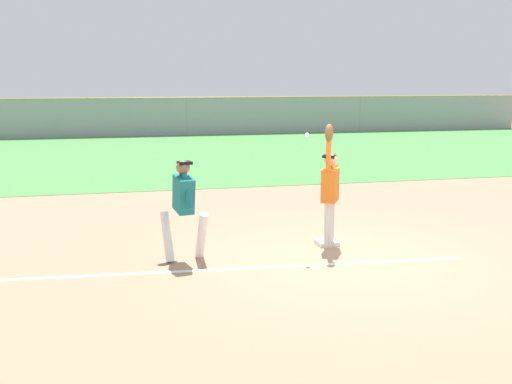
{
  "coord_description": "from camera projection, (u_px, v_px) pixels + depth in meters",
  "views": [
    {
      "loc": [
        -3.79,
        -9.49,
        3.05
      ],
      "look_at": [
        -1.39,
        0.85,
        1.05
      ],
      "focal_mm": 42.09,
      "sensor_mm": 36.0,
      "label": 1
    }
  ],
  "objects": [
    {
      "name": "chalk_foul_line",
      "position": [
        107.0,
        275.0,
        9.48
      ],
      "size": [
        11.98,
        0.96,
        0.01
      ],
      "primitive_type": "cube",
      "rotation": [
        0.0,
        0.0,
        -0.07
      ],
      "color": "white",
      "rests_on": "ground_plane"
    },
    {
      "name": "first_base",
      "position": [
        327.0,
        243.0,
        11.22
      ],
      "size": [
        0.39,
        0.39,
        0.08
      ],
      "primitive_type": "cube",
      "rotation": [
        0.0,
        0.0,
        0.02
      ],
      "color": "white",
      "rests_on": "ground_plane"
    },
    {
      "name": "parked_car_silver",
      "position": [
        98.0,
        121.0,
        34.41
      ],
      "size": [
        4.46,
        2.23,
        1.25
      ],
      "rotation": [
        0.0,
        0.0,
        0.03
      ],
      "color": "#B7B7BC",
      "rests_on": "ground_plane"
    },
    {
      "name": "parked_car_blue",
      "position": [
        309.0,
        118.0,
        37.19
      ],
      "size": [
        4.44,
        2.2,
        1.25
      ],
      "rotation": [
        0.0,
        0.0,
        0.02
      ],
      "color": "#23389E",
      "rests_on": "ground_plane"
    },
    {
      "name": "outfield_grass",
      "position": [
        210.0,
        153.0,
        25.22
      ],
      "size": [
        40.88,
        16.75,
        0.01
      ],
      "primitive_type": "cube",
      "color": "#4C8C47",
      "rests_on": "ground_plane"
    },
    {
      "name": "parked_car_red",
      "position": [
        213.0,
        119.0,
        36.21
      ],
      "size": [
        4.52,
        2.36,
        1.25
      ],
      "rotation": [
        0.0,
        0.0,
        -0.07
      ],
      "color": "#B21E1E",
      "rests_on": "ground_plane"
    },
    {
      "name": "baseball",
      "position": [
        307.0,
        135.0,
        10.37
      ],
      "size": [
        0.07,
        0.07,
        0.07
      ],
      "primitive_type": "sphere",
      "color": "white"
    },
    {
      "name": "fielder",
      "position": [
        330.0,
        187.0,
        10.91
      ],
      "size": [
        0.55,
        0.82,
        2.28
      ],
      "rotation": [
        0.0,
        0.0,
        2.61
      ],
      "color": "silver",
      "rests_on": "ground_plane"
    },
    {
      "name": "outfield_fence",
      "position": [
        187.0,
        116.0,
        33.05
      ],
      "size": [
        40.96,
        0.08,
        2.09
      ],
      "color": "#93999E",
      "rests_on": "ground_plane"
    },
    {
      "name": "runner",
      "position": [
        184.0,
        203.0,
        10.09
      ],
      "size": [
        0.81,
        0.84,
        1.72
      ],
      "rotation": [
        0.0,
        0.0,
        0.2
      ],
      "color": "white",
      "rests_on": "ground_plane"
    },
    {
      "name": "ground_plane",
      "position": [
        344.0,
        256.0,
        10.49
      ],
      "size": [
        72.69,
        72.69,
        0.0
      ],
      "primitive_type": "plane",
      "color": "tan"
    }
  ]
}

